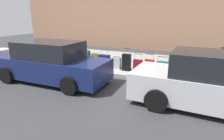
{
  "coord_description": "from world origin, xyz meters",
  "views": [
    {
      "loc": [
        -3.04,
        6.99,
        2.52
      ],
      "look_at": [
        -0.25,
        0.62,
        0.5
      ],
      "focal_mm": 29.46,
      "sensor_mm": 36.0,
      "label": 1
    }
  ],
  "objects_px": {
    "suitcase_silver_6": "(117,63)",
    "suitcase_navy_7": "(105,61)",
    "suitcase_maroon_4": "(138,65)",
    "bollard_post": "(42,54)",
    "parked_car_silver_0": "(216,84)",
    "parked_car_navy_1": "(51,63)",
    "parking_meter": "(221,59)",
    "suitcase_olive_8": "(95,60)",
    "suitcase_red_3": "(149,66)",
    "suitcase_navy_0": "(190,71)",
    "suitcase_maroon_11": "(68,58)",
    "fire_hydrant": "(53,54)",
    "suitcase_teal_2": "(162,68)",
    "suitcase_red_10": "(76,58)",
    "suitcase_teal_9": "(85,58)",
    "suitcase_olive_1": "(176,69)",
    "suitcase_black_5": "(126,62)"
  },
  "relations": [
    {
      "from": "suitcase_teal_2",
      "to": "fire_hydrant",
      "type": "xyz_separation_m",
      "value": [
        5.86,
        -0.04,
        0.14
      ]
    },
    {
      "from": "suitcase_black_5",
      "to": "suitcase_silver_6",
      "type": "relative_size",
      "value": 1.76
    },
    {
      "from": "parked_car_silver_0",
      "to": "parked_car_navy_1",
      "type": "xyz_separation_m",
      "value": [
        5.79,
        0.0,
        0.0
      ]
    },
    {
      "from": "suitcase_black_5",
      "to": "suitcase_red_10",
      "type": "relative_size",
      "value": 1.14
    },
    {
      "from": "suitcase_teal_9",
      "to": "suitcase_maroon_11",
      "type": "distance_m",
      "value": 1.07
    },
    {
      "from": "suitcase_olive_1",
      "to": "fire_hydrant",
      "type": "bearing_deg",
      "value": 0.64
    },
    {
      "from": "suitcase_red_3",
      "to": "suitcase_olive_8",
      "type": "xyz_separation_m",
      "value": [
        2.7,
        -0.06,
        0.01
      ]
    },
    {
      "from": "suitcase_navy_0",
      "to": "suitcase_maroon_11",
      "type": "xyz_separation_m",
      "value": [
        5.98,
        -0.03,
        -0.0
      ]
    },
    {
      "from": "suitcase_navy_0",
      "to": "suitcase_red_3",
      "type": "xyz_separation_m",
      "value": [
        1.65,
        0.01,
        0.02
      ]
    },
    {
      "from": "suitcase_olive_1",
      "to": "parking_meter",
      "type": "bearing_deg",
      "value": -173.54
    },
    {
      "from": "suitcase_teal_2",
      "to": "suitcase_red_10",
      "type": "height_order",
      "value": "suitcase_red_10"
    },
    {
      "from": "suitcase_navy_0",
      "to": "parked_car_silver_0",
      "type": "height_order",
      "value": "parked_car_silver_0"
    },
    {
      "from": "suitcase_silver_6",
      "to": "suitcase_navy_7",
      "type": "distance_m",
      "value": 0.58
    },
    {
      "from": "suitcase_silver_6",
      "to": "fire_hydrant",
      "type": "bearing_deg",
      "value": 0.71
    },
    {
      "from": "suitcase_olive_8",
      "to": "suitcase_teal_9",
      "type": "distance_m",
      "value": 0.57
    },
    {
      "from": "suitcase_red_3",
      "to": "suitcase_maroon_11",
      "type": "bearing_deg",
      "value": -0.57
    },
    {
      "from": "parked_car_navy_1",
      "to": "suitcase_olive_1",
      "type": "bearing_deg",
      "value": -153.06
    },
    {
      "from": "suitcase_silver_6",
      "to": "suitcase_red_10",
      "type": "height_order",
      "value": "suitcase_red_10"
    },
    {
      "from": "suitcase_teal_9",
      "to": "suitcase_olive_8",
      "type": "bearing_deg",
      "value": -176.79
    },
    {
      "from": "suitcase_red_3",
      "to": "parking_meter",
      "type": "distance_m",
      "value": 2.76
    },
    {
      "from": "parked_car_navy_1",
      "to": "suitcase_teal_9",
      "type": "bearing_deg",
      "value": -94.63
    },
    {
      "from": "suitcase_teal_9",
      "to": "suitcase_navy_0",
      "type": "bearing_deg",
      "value": 179.86
    },
    {
      "from": "suitcase_red_3",
      "to": "suitcase_red_10",
      "type": "xyz_separation_m",
      "value": [
        3.82,
        -0.02,
        0.04
      ]
    },
    {
      "from": "suitcase_silver_6",
      "to": "suitcase_maroon_11",
      "type": "height_order",
      "value": "suitcase_maroon_11"
    },
    {
      "from": "suitcase_maroon_4",
      "to": "suitcase_maroon_11",
      "type": "height_order",
      "value": "suitcase_maroon_4"
    },
    {
      "from": "parking_meter",
      "to": "suitcase_maroon_4",
      "type": "bearing_deg",
      "value": 3.71
    },
    {
      "from": "parking_meter",
      "to": "parked_car_navy_1",
      "type": "height_order",
      "value": "parked_car_navy_1"
    },
    {
      "from": "parking_meter",
      "to": "suitcase_olive_8",
      "type": "bearing_deg",
      "value": 2.08
    },
    {
      "from": "suitcase_red_10",
      "to": "parked_car_silver_0",
      "type": "relative_size",
      "value": 0.2
    },
    {
      "from": "suitcase_silver_6",
      "to": "suitcase_red_3",
      "type": "bearing_deg",
      "value": 178.15
    },
    {
      "from": "suitcase_teal_2",
      "to": "suitcase_navy_0",
      "type": "bearing_deg",
      "value": -177.31
    },
    {
      "from": "suitcase_red_3",
      "to": "parked_car_navy_1",
      "type": "relative_size",
      "value": 0.18
    },
    {
      "from": "suitcase_olive_1",
      "to": "suitcase_navy_7",
      "type": "bearing_deg",
      "value": 2.12
    },
    {
      "from": "suitcase_silver_6",
      "to": "parked_car_navy_1",
      "type": "relative_size",
      "value": 0.13
    },
    {
      "from": "suitcase_maroon_4",
      "to": "parked_car_navy_1",
      "type": "relative_size",
      "value": 0.17
    },
    {
      "from": "suitcase_navy_0",
      "to": "suitcase_teal_9",
      "type": "distance_m",
      "value": 4.92
    },
    {
      "from": "suitcase_red_3",
      "to": "fire_hydrant",
      "type": "height_order",
      "value": "suitcase_red_3"
    },
    {
      "from": "parked_car_navy_1",
      "to": "parked_car_silver_0",
      "type": "bearing_deg",
      "value": -180.0
    },
    {
      "from": "suitcase_teal_2",
      "to": "suitcase_olive_8",
      "type": "height_order",
      "value": "suitcase_teal_2"
    },
    {
      "from": "suitcase_red_3",
      "to": "parked_car_navy_1",
      "type": "bearing_deg",
      "value": 33.11
    },
    {
      "from": "suitcase_silver_6",
      "to": "parked_car_silver_0",
      "type": "bearing_deg",
      "value": 149.51
    },
    {
      "from": "suitcase_maroon_4",
      "to": "suitcase_maroon_11",
      "type": "xyz_separation_m",
      "value": [
        3.8,
        0.0,
        0.01
      ]
    },
    {
      "from": "suitcase_red_10",
      "to": "suitcase_maroon_11",
      "type": "distance_m",
      "value": 0.51
    },
    {
      "from": "suitcase_silver_6",
      "to": "parked_car_navy_1",
      "type": "distance_m",
      "value": 3.0
    },
    {
      "from": "suitcase_black_5",
      "to": "suitcase_maroon_11",
      "type": "relative_size",
      "value": 1.4
    },
    {
      "from": "suitcase_maroon_4",
      "to": "bollard_post",
      "type": "bearing_deg",
      "value": 2.02
    },
    {
      "from": "suitcase_navy_7",
      "to": "suitcase_maroon_11",
      "type": "bearing_deg",
      "value": -2.29
    },
    {
      "from": "suitcase_navy_7",
      "to": "suitcase_olive_1",
      "type": "bearing_deg",
      "value": -177.88
    },
    {
      "from": "suitcase_red_3",
      "to": "suitcase_maroon_4",
      "type": "bearing_deg",
      "value": -4.93
    },
    {
      "from": "suitcase_olive_1",
      "to": "parked_car_silver_0",
      "type": "distance_m",
      "value": 2.64
    }
  ]
}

